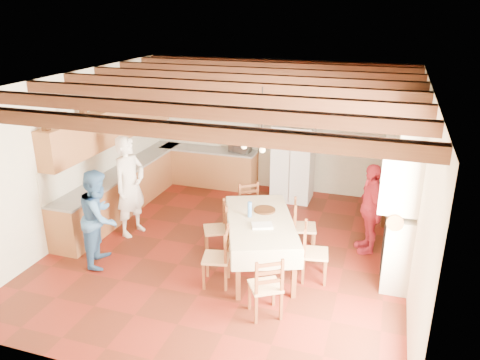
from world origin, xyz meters
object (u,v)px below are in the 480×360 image
at_px(chair_right_far, 304,226).
at_px(microwave, 240,146).
at_px(dining_table, 260,224).
at_px(chair_end_near, 265,285).
at_px(person_man, 130,186).
at_px(hutch, 399,166).
at_px(chair_end_far, 252,209).
at_px(person_woman_red, 370,208).
at_px(chair_left_far, 216,228).
at_px(person_woman_blue, 100,217).
at_px(chair_right_near, 315,252).
at_px(refrigerator, 293,162).
at_px(chair_left_near, 216,257).

bearing_deg(chair_right_far, microwave, 25.60).
xyz_separation_m(dining_table, chair_end_near, (0.42, -1.20, -0.31)).
bearing_deg(chair_end_near, dining_table, -102.83).
bearing_deg(person_man, hutch, -49.55).
height_order(chair_end_far, person_woman_red, person_woman_red).
relative_size(hutch, chair_right_far, 2.32).
xyz_separation_m(chair_left_far, person_woman_blue, (-1.72, -0.86, 0.34)).
height_order(chair_left_far, person_man, person_man).
xyz_separation_m(hutch, person_woman_blue, (-4.66, -3.40, -0.29)).
distance_m(dining_table, chair_right_near, 0.98).
xyz_separation_m(hutch, microwave, (-3.51, 0.56, -0.08)).
distance_m(refrigerator, chair_right_near, 3.33).
bearing_deg(person_woman_red, hutch, 146.51).
distance_m(chair_left_near, chair_left_far, 0.96).
distance_m(refrigerator, person_woman_blue, 4.45).
bearing_deg(person_man, chair_right_near, -84.02).
height_order(chair_left_near, person_man, person_man).
xyz_separation_m(chair_end_far, person_woman_blue, (-2.08, -1.81, 0.34)).
xyz_separation_m(chair_left_far, person_woman_red, (2.51, 0.94, 0.33)).
height_order(hutch, person_man, hutch).
relative_size(chair_left_near, person_woman_red, 0.59).
relative_size(refrigerator, hutch, 0.77).
bearing_deg(chair_right_near, person_man, 72.90).
relative_size(chair_left_far, person_woman_red, 0.59).
relative_size(refrigerator, chair_left_far, 1.78).
bearing_deg(chair_right_far, person_man, 82.86).
xyz_separation_m(chair_left_far, microwave, (-0.57, 3.10, 0.55)).
bearing_deg(chair_end_far, chair_right_near, -77.74).
bearing_deg(person_woman_red, chair_right_near, -49.02).
bearing_deg(person_man, chair_right_far, -69.99).
relative_size(chair_right_far, person_woman_red, 0.59).
relative_size(chair_right_far, person_woman_blue, 0.58).
xyz_separation_m(dining_table, microwave, (-1.42, 3.31, 0.24)).
bearing_deg(hutch, chair_left_near, -129.40).
relative_size(hutch, person_woman_blue, 1.35).
bearing_deg(chair_right_far, person_woman_blue, 101.33).
relative_size(chair_left_near, chair_left_far, 1.00).
relative_size(hutch, person_man, 1.16).
relative_size(chair_left_far, person_man, 0.50).
height_order(chair_left_near, chair_right_far, same).
bearing_deg(person_woman_blue, chair_right_far, -83.12).
xyz_separation_m(chair_left_far, person_man, (-1.78, 0.24, 0.48)).
relative_size(chair_left_far, chair_right_near, 1.00).
height_order(dining_table, chair_right_far, chair_right_far).
distance_m(chair_right_far, chair_end_near, 1.98).
xyz_separation_m(person_man, microwave, (1.22, 2.86, 0.08)).
distance_m(person_man, person_woman_red, 4.35).
bearing_deg(chair_left_far, chair_right_far, 84.03).
bearing_deg(hutch, person_woman_blue, -146.29).
height_order(chair_left_near, person_woman_red, person_woman_red).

